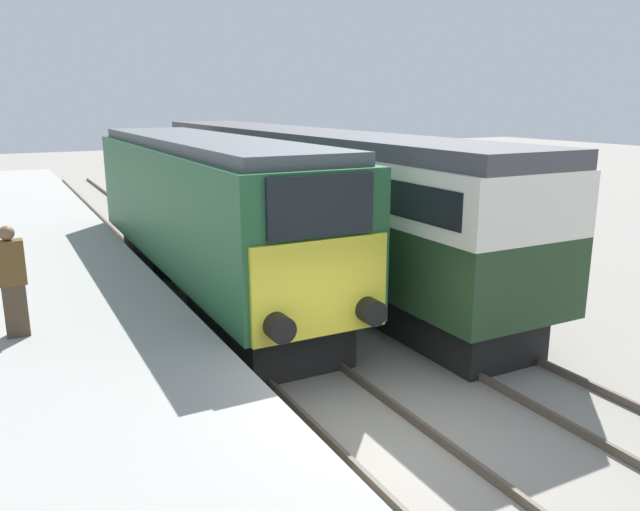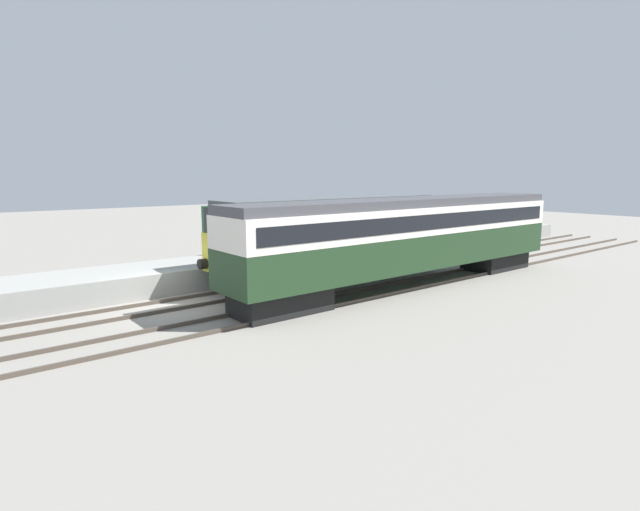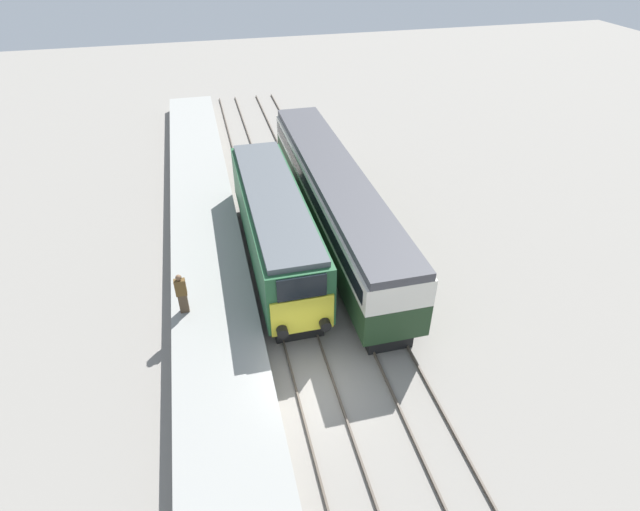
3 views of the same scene
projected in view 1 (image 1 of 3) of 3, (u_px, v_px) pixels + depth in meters
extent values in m
plane|color=gray|center=(394.00, 452.00, 8.78)|extent=(120.00, 120.00, 0.00)
cube|color=gray|center=(71.00, 298.00, 14.03)|extent=(3.50, 50.00, 1.01)
cube|color=#4C4238|center=(226.00, 340.00, 12.73)|extent=(0.07, 60.00, 0.14)
cube|color=#4C4238|center=(290.00, 328.00, 13.38)|extent=(0.07, 60.00, 0.14)
cube|color=#4C4238|center=(367.00, 314.00, 14.27)|extent=(0.07, 60.00, 0.14)
cube|color=#4C4238|center=(418.00, 305.00, 14.92)|extent=(0.07, 60.00, 0.14)
cube|color=black|center=(263.00, 318.00, 12.73)|extent=(2.03, 4.00, 1.00)
cube|color=black|center=(171.00, 247.00, 18.95)|extent=(2.03, 4.00, 1.00)
cube|color=#235633|center=(205.00, 203.00, 15.39)|extent=(2.70, 12.25, 2.74)
cube|color=yellow|center=(321.00, 288.00, 10.23)|extent=(2.48, 0.10, 1.64)
cube|color=black|center=(321.00, 206.00, 9.90)|extent=(1.89, 0.10, 0.99)
cube|color=#4C5156|center=(202.00, 142.00, 15.03)|extent=(2.38, 11.76, 0.24)
cylinder|color=black|center=(280.00, 328.00, 9.78)|extent=(0.44, 0.35, 0.44)
cylinder|color=black|center=(371.00, 311.00, 10.55)|extent=(0.44, 0.35, 0.44)
cube|color=black|center=(448.00, 318.00, 12.81)|extent=(1.89, 3.60, 0.95)
cube|color=black|center=(222.00, 213.00, 24.85)|extent=(1.89, 3.60, 0.95)
cube|color=#1E381E|center=(299.00, 209.00, 18.53)|extent=(2.70, 18.42, 1.52)
cube|color=silver|center=(298.00, 163.00, 18.21)|extent=(2.71, 18.42, 1.19)
cube|color=black|center=(298.00, 163.00, 18.21)|extent=(2.75, 17.69, 0.65)
cube|color=#424247|center=(298.00, 136.00, 18.02)|extent=(2.48, 18.42, 0.36)
cube|color=#473828|center=(16.00, 310.00, 10.30)|extent=(0.36, 0.24, 0.89)
cube|color=brown|center=(10.00, 263.00, 10.10)|extent=(0.44, 0.26, 0.74)
sphere|color=brown|center=(6.00, 233.00, 9.98)|extent=(0.24, 0.24, 0.24)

